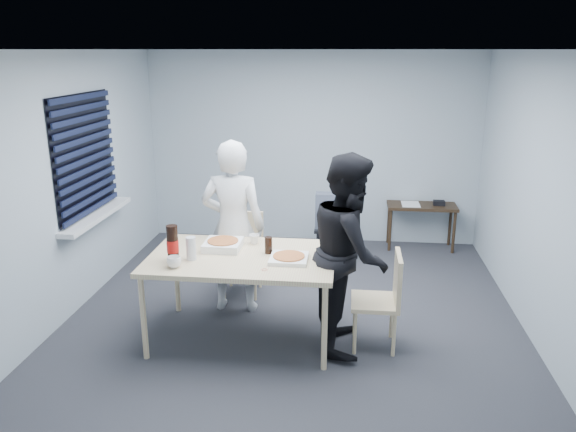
# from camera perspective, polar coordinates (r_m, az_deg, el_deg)

# --- Properties ---
(room) EXTENTS (5.00, 5.00, 5.00)m
(room) POSITION_cam_1_polar(r_m,az_deg,el_deg) (6.25, -19.59, 4.92)
(room) COLOR #313136
(room) RESTS_ON ground
(dining_table) EXTENTS (1.67, 1.06, 0.82)m
(dining_table) POSITION_cam_1_polar(r_m,az_deg,el_deg) (5.11, -4.69, -4.65)
(dining_table) COLOR beige
(dining_table) RESTS_ON ground
(chair_far) EXTENTS (0.42, 0.42, 0.89)m
(chair_far) POSITION_cam_1_polar(r_m,az_deg,el_deg) (6.21, -4.57, -3.13)
(chair_far) COLOR beige
(chair_far) RESTS_ON ground
(chair_right) EXTENTS (0.42, 0.42, 0.89)m
(chair_right) POSITION_cam_1_polar(r_m,az_deg,el_deg) (5.10, 9.82, -7.83)
(chair_right) COLOR beige
(chair_right) RESTS_ON ground
(person_white) EXTENTS (0.65, 0.42, 1.77)m
(person_white) POSITION_cam_1_polar(r_m,az_deg,el_deg) (5.67, -5.57, -1.12)
(person_white) COLOR silver
(person_white) RESTS_ON ground
(person_black) EXTENTS (0.47, 0.86, 1.77)m
(person_black) POSITION_cam_1_polar(r_m,az_deg,el_deg) (4.98, 6.28, -3.69)
(person_black) COLOR black
(person_black) RESTS_ON ground
(side_table) EXTENTS (0.91, 0.41, 0.61)m
(side_table) POSITION_cam_1_polar(r_m,az_deg,el_deg) (7.72, 13.42, 0.56)
(side_table) COLOR #372715
(side_table) RESTS_ON ground
(stool) EXTENTS (0.33, 0.33, 0.46)m
(stool) POSITION_cam_1_polar(r_m,az_deg,el_deg) (7.08, 4.06, -2.03)
(stool) COLOR black
(stool) RESTS_ON ground
(backpack) EXTENTS (0.32, 0.23, 0.44)m
(backpack) POSITION_cam_1_polar(r_m,az_deg,el_deg) (6.97, 4.11, 0.48)
(backpack) COLOR slate
(backpack) RESTS_ON stool
(pizza_box_a) EXTENTS (0.34, 0.34, 0.08)m
(pizza_box_a) POSITION_cam_1_polar(r_m,az_deg,el_deg) (5.27, -6.62, -2.89)
(pizza_box_a) COLOR white
(pizza_box_a) RESTS_ON dining_table
(pizza_box_b) EXTENTS (0.33, 0.33, 0.05)m
(pizza_box_b) POSITION_cam_1_polar(r_m,az_deg,el_deg) (4.95, 0.09, -4.28)
(pizza_box_b) COLOR white
(pizza_box_b) RESTS_ON dining_table
(mug_a) EXTENTS (0.17, 0.17, 0.10)m
(mug_a) POSITION_cam_1_polar(r_m,az_deg,el_deg) (4.88, -11.50, -4.61)
(mug_a) COLOR white
(mug_a) RESTS_ON dining_table
(mug_b) EXTENTS (0.10, 0.10, 0.09)m
(mug_b) POSITION_cam_1_polar(r_m,az_deg,el_deg) (5.36, -3.47, -2.37)
(mug_b) COLOR white
(mug_b) RESTS_ON dining_table
(cola_glass) EXTENTS (0.08, 0.08, 0.15)m
(cola_glass) POSITION_cam_1_polar(r_m,az_deg,el_deg) (5.10, -2.00, -2.99)
(cola_glass) COLOR black
(cola_glass) RESTS_ON dining_table
(soda_bottle) EXTENTS (0.10, 0.10, 0.33)m
(soda_bottle) POSITION_cam_1_polar(r_m,az_deg,el_deg) (4.98, -11.64, -2.84)
(soda_bottle) COLOR black
(soda_bottle) RESTS_ON dining_table
(plastic_cups) EXTENTS (0.11, 0.11, 0.21)m
(plastic_cups) POSITION_cam_1_polar(r_m,az_deg,el_deg) (5.01, -9.82, -3.27)
(plastic_cups) COLOR silver
(plastic_cups) RESTS_ON dining_table
(rubber_band) EXTENTS (0.06, 0.06, 0.00)m
(rubber_band) POSITION_cam_1_polar(r_m,az_deg,el_deg) (4.76, -2.41, -5.47)
(rubber_band) COLOR red
(rubber_band) RESTS_ON dining_table
(papers) EXTENTS (0.27, 0.34, 0.01)m
(papers) POSITION_cam_1_polar(r_m,az_deg,el_deg) (7.69, 12.35, 1.19)
(papers) COLOR white
(papers) RESTS_ON side_table
(black_box) EXTENTS (0.16, 0.13, 0.06)m
(black_box) POSITION_cam_1_polar(r_m,az_deg,el_deg) (7.73, 15.09, 1.29)
(black_box) COLOR black
(black_box) RESTS_ON side_table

